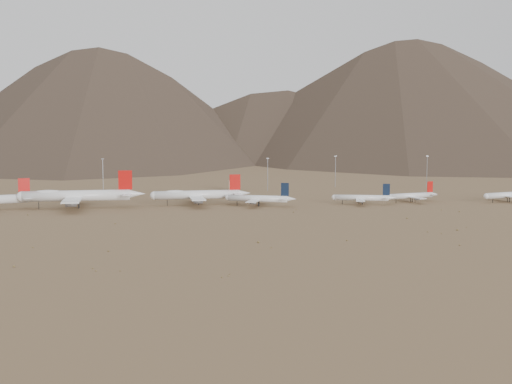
{
  "coord_description": "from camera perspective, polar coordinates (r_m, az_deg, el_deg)",
  "views": [
    {
      "loc": [
        -21.6,
        -429.68,
        57.51
      ],
      "look_at": [
        36.24,
        30.0,
        8.3
      ],
      "focal_mm": 50.0,
      "sensor_mm": 36.0,
      "label": 1
    }
  ],
  "objects": [
    {
      "name": "mast_east",
      "position": [
        586.5,
        6.37,
        1.79
      ],
      "size": [
        2.0,
        0.6,
        25.7
      ],
      "color": "gray",
      "rests_on": "ground"
    },
    {
      "name": "desert_scrub",
      "position": [
        335.35,
        0.91,
        -3.76
      ],
      "size": [
        395.14,
        180.02,
        0.88
      ],
      "color": "olive",
      "rests_on": "ground"
    },
    {
      "name": "narrowbody_a",
      "position": [
        457.61,
        0.27,
        -0.52
      ],
      "size": [
        44.69,
        33.45,
        15.46
      ],
      "rotation": [
        0.0,
        0.0,
        -0.36
      ],
      "color": "white",
      "rests_on": "ground"
    },
    {
      "name": "mast_far_east",
      "position": [
        599.99,
        13.52,
        1.76
      ],
      "size": [
        2.0,
        0.6,
        25.7
      ],
      "color": "gray",
      "rests_on": "ground"
    },
    {
      "name": "mast_centre",
      "position": [
        552.04,
        0.94,
        1.56
      ],
      "size": [
        2.0,
        0.6,
        25.7
      ],
      "color": "gray",
      "rests_on": "ground"
    },
    {
      "name": "narrowbody_b",
      "position": [
        471.52,
        8.55,
        -0.46
      ],
      "size": [
        41.29,
        30.47,
        13.91
      ],
      "rotation": [
        0.0,
        0.0,
        -0.25
      ],
      "color": "white",
      "rests_on": "ground"
    },
    {
      "name": "ground",
      "position": [
        434.05,
        -4.26,
        -1.57
      ],
      "size": [
        3000.0,
        3000.0,
        0.0
      ],
      "primitive_type": "plane",
      "color": "olive",
      "rests_on": "ground"
    },
    {
      "name": "control_tower",
      "position": [
        554.56,
        -1.8,
        0.66
      ],
      "size": [
        8.0,
        8.0,
        12.0
      ],
      "color": "tan",
      "rests_on": "ground"
    },
    {
      "name": "narrowbody_d",
      "position": [
        510.95,
        19.58,
        -0.21
      ],
      "size": [
        43.07,
        32.0,
        14.67
      ],
      "rotation": [
        0.0,
        0.0,
        0.3
      ],
      "color": "white",
      "rests_on": "ground"
    },
    {
      "name": "mast_west",
      "position": [
        556.96,
        -12.15,
        1.47
      ],
      "size": [
        2.0,
        0.6,
        25.7
      ],
      "color": "gray",
      "rests_on": "ground"
    },
    {
      "name": "narrowbody_c",
      "position": [
        491.69,
        12.38,
        -0.28
      ],
      "size": [
        39.66,
        29.4,
        13.46
      ],
      "rotation": [
        0.0,
        0.0,
        0.29
      ],
      "color": "white",
      "rests_on": "ground"
    },
    {
      "name": "widebody_east",
      "position": [
        466.08,
        -4.73,
        -0.21
      ],
      "size": [
        65.99,
        50.8,
        19.59
      ],
      "rotation": [
        0.0,
        0.0,
        0.06
      ],
      "color": "white",
      "rests_on": "ground"
    },
    {
      "name": "widebody_centre",
      "position": [
        460.89,
        -14.13,
        -0.27
      ],
      "size": [
        79.22,
        60.79,
        23.51
      ],
      "rotation": [
        0.0,
        0.0,
        0.04
      ],
      "color": "white",
      "rests_on": "ground"
    },
    {
      "name": "mountain_ridge",
      "position": [
        1333.07,
        -6.32,
        10.0
      ],
      "size": [
        4400.0,
        1000.0,
        300.0
      ],
      "color": "#4E3B2F",
      "rests_on": "ground"
    }
  ]
}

